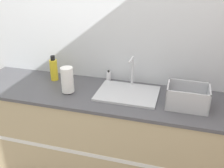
% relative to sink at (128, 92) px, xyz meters
% --- Properties ---
extents(wall_back, '(4.98, 0.06, 2.60)m').
position_rel_sink_xyz_m(wall_back, '(-0.21, 0.31, 0.37)').
color(wall_back, silver).
rests_on(wall_back, ground_plane).
extents(counter_cabinet, '(2.61, 0.67, 0.91)m').
position_rel_sink_xyz_m(counter_cabinet, '(-0.21, -0.04, -0.47)').
color(counter_cabinet, tan).
rests_on(counter_cabinet, ground_plane).
extents(sink, '(0.55, 0.42, 0.31)m').
position_rel_sink_xyz_m(sink, '(0.00, 0.00, 0.00)').
color(sink, silver).
rests_on(sink, counter_cabinet).
extents(paper_towel_roll, '(0.11, 0.11, 0.25)m').
position_rel_sink_xyz_m(paper_towel_roll, '(-0.54, -0.12, 0.11)').
color(paper_towel_roll, '#4C4C51').
rests_on(paper_towel_roll, counter_cabinet).
extents(dish_rack, '(0.34, 0.25, 0.18)m').
position_rel_sink_xyz_m(dish_rack, '(0.52, -0.08, 0.05)').
color(dish_rack, '#B7BABF').
rests_on(dish_rack, counter_cabinet).
extents(bottle_yellow, '(0.08, 0.08, 0.26)m').
position_rel_sink_xyz_m(bottle_yellow, '(-0.79, 0.11, 0.10)').
color(bottle_yellow, yellow).
rests_on(bottle_yellow, counter_cabinet).
extents(soap_dispenser, '(0.05, 0.05, 0.11)m').
position_rel_sink_xyz_m(soap_dispenser, '(-0.25, 0.23, 0.03)').
color(soap_dispenser, silver).
rests_on(soap_dispenser, counter_cabinet).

